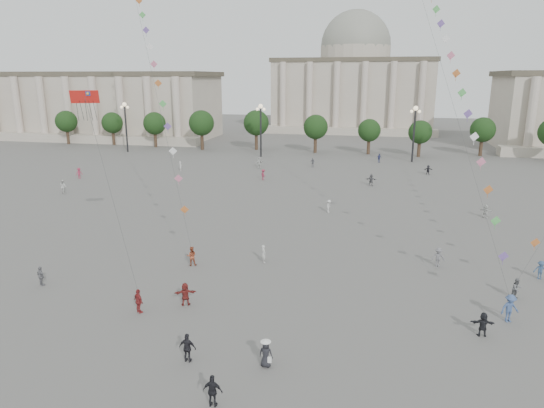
# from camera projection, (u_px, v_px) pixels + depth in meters

# --- Properties ---
(ground) EXTENTS (360.00, 360.00, 0.00)m
(ground) POSITION_uv_depth(u_px,v_px,m) (228.00, 338.00, 30.47)
(ground) COLOR #5C5A57
(ground) RESTS_ON ground
(hall_west) EXTENTS (84.00, 26.22, 17.20)m
(hall_west) POSITION_uv_depth(u_px,v_px,m) (69.00, 105.00, 132.67)
(hall_west) COLOR #ADA091
(hall_west) RESTS_ON ground
(hall_central) EXTENTS (48.30, 34.30, 35.50)m
(hall_central) POSITION_uv_depth(u_px,v_px,m) (354.00, 82.00, 148.87)
(hall_central) COLOR #ADA091
(hall_central) RESTS_ON ground
(tree_row) EXTENTS (137.12, 5.12, 8.00)m
(tree_row) POSITION_uv_depth(u_px,v_px,m) (338.00, 128.00, 102.75)
(tree_row) COLOR #38251C
(tree_row) RESTS_ON ground
(lamp_post_far_west) EXTENTS (2.00, 0.90, 10.65)m
(lamp_post_far_west) POSITION_uv_depth(u_px,v_px,m) (125.00, 118.00, 104.11)
(lamp_post_far_west) COLOR #262628
(lamp_post_far_west) RESTS_ON ground
(lamp_post_mid_west) EXTENTS (2.00, 0.90, 10.65)m
(lamp_post_mid_west) POSITION_uv_depth(u_px,v_px,m) (261.00, 121.00, 97.84)
(lamp_post_mid_west) COLOR #262628
(lamp_post_mid_west) RESTS_ON ground
(lamp_post_mid_east) EXTENTS (2.00, 0.90, 10.65)m
(lamp_post_mid_east) POSITION_uv_depth(u_px,v_px,m) (415.00, 124.00, 91.57)
(lamp_post_mid_east) COLOR #262628
(lamp_post_mid_east) RESTS_ON ground
(person_crowd_0) EXTENTS (1.08, 0.76, 1.70)m
(person_crowd_0) POSITION_uv_depth(u_px,v_px,m) (379.00, 158.00, 92.63)
(person_crowd_0) COLOR navy
(person_crowd_0) RESTS_ON ground
(person_crowd_1) EXTENTS (1.18, 1.09, 1.94)m
(person_crowd_1) POSITION_uv_depth(u_px,v_px,m) (63.00, 186.00, 68.11)
(person_crowd_1) COLOR silver
(person_crowd_1) RESTS_ON ground
(person_crowd_2) EXTENTS (1.23, 1.29, 1.76)m
(person_crowd_2) POSITION_uv_depth(u_px,v_px,m) (79.00, 173.00, 77.89)
(person_crowd_2) COLOR #9C2A45
(person_crowd_2) RESTS_ON ground
(person_crowd_3) EXTENTS (1.50, 0.56, 1.59)m
(person_crowd_3) POSITION_uv_depth(u_px,v_px,m) (483.00, 324.00, 30.51)
(person_crowd_3) COLOR black
(person_crowd_3) RESTS_ON ground
(person_crowd_4) EXTENTS (1.58, 1.70, 1.90)m
(person_crowd_4) POSITION_uv_depth(u_px,v_px,m) (259.00, 163.00, 87.09)
(person_crowd_4) COLOR silver
(person_crowd_4) RESTS_ON ground
(person_crowd_6) EXTENTS (1.15, 0.72, 1.71)m
(person_crowd_6) POSITION_uv_depth(u_px,v_px,m) (438.00, 257.00, 41.68)
(person_crowd_6) COLOR slate
(person_crowd_6) RESTS_ON ground
(person_crowd_7) EXTENTS (1.51, 1.09, 1.58)m
(person_crowd_7) POSITION_uv_depth(u_px,v_px,m) (486.00, 211.00, 56.23)
(person_crowd_7) COLOR silver
(person_crowd_7) RESTS_ON ground
(person_crowd_9) EXTENTS (1.54, 0.83, 1.59)m
(person_crowd_9) POSITION_uv_depth(u_px,v_px,m) (428.00, 170.00, 81.26)
(person_crowd_9) COLOR black
(person_crowd_9) RESTS_ON ground
(person_crowd_10) EXTENTS (0.63, 0.71, 1.64)m
(person_crowd_10) POSITION_uv_depth(u_px,v_px,m) (180.00, 166.00, 84.47)
(person_crowd_10) COLOR silver
(person_crowd_10) RESTS_ON ground
(person_crowd_12) EXTENTS (1.66, 0.67, 1.74)m
(person_crowd_12) POSITION_uv_depth(u_px,v_px,m) (371.00, 180.00, 72.87)
(person_crowd_12) COLOR #58585C
(person_crowd_12) RESTS_ON ground
(person_crowd_13) EXTENTS (0.64, 0.70, 1.60)m
(person_crowd_13) POSITION_uv_depth(u_px,v_px,m) (264.00, 254.00, 42.66)
(person_crowd_13) COLOR beige
(person_crowd_13) RESTS_ON ground
(person_crowd_14) EXTENTS (1.10, 0.76, 1.55)m
(person_crowd_14) POSITION_uv_depth(u_px,v_px,m) (541.00, 270.00, 39.14)
(person_crowd_14) COLOR #30496D
(person_crowd_14) RESTS_ON ground
(person_crowd_16) EXTENTS (1.07, 0.69, 1.70)m
(person_crowd_16) POSITION_uv_depth(u_px,v_px,m) (313.00, 162.00, 87.85)
(person_crowd_16) COLOR slate
(person_crowd_16) RESTS_ON ground
(person_crowd_17) EXTENTS (1.21, 1.26, 1.72)m
(person_crowd_17) POSITION_uv_depth(u_px,v_px,m) (263.00, 175.00, 76.91)
(person_crowd_17) COLOR #952842
(person_crowd_17) RESTS_ON ground
(person_crowd_19) EXTENTS (0.66, 1.05, 1.55)m
(person_crowd_19) POSITION_uv_depth(u_px,v_px,m) (329.00, 206.00, 58.47)
(person_crowd_19) COLOR beige
(person_crowd_19) RESTS_ON ground
(tourist_0) EXTENTS (1.10, 0.92, 1.76)m
(tourist_0) POSITION_uv_depth(u_px,v_px,m) (139.00, 301.00, 33.48)
(tourist_0) COLOR maroon
(tourist_0) RESTS_ON ground
(tourist_1) EXTENTS (1.04, 0.47, 1.75)m
(tourist_1) POSITION_uv_depth(u_px,v_px,m) (188.00, 348.00, 27.72)
(tourist_1) COLOR black
(tourist_1) RESTS_ON ground
(tourist_2) EXTENTS (1.64, 1.06, 1.69)m
(tourist_2) POSITION_uv_depth(u_px,v_px,m) (185.00, 294.00, 34.65)
(tourist_2) COLOR maroon
(tourist_2) RESTS_ON ground
(tourist_3) EXTENTS (1.02, 0.76, 1.60)m
(tourist_3) POSITION_uv_depth(u_px,v_px,m) (41.00, 276.00, 37.88)
(tourist_3) COLOR slate
(tourist_3) RESTS_ON ground
(tourist_4) EXTENTS (1.02, 0.43, 1.73)m
(tourist_4) POSITION_uv_depth(u_px,v_px,m) (213.00, 391.00, 23.93)
(tourist_4) COLOR black
(tourist_4) RESTS_ON ground
(kite_flyer_0) EXTENTS (1.00, 0.88, 1.71)m
(kite_flyer_0) POSITION_uv_depth(u_px,v_px,m) (192.00, 256.00, 41.98)
(kite_flyer_0) COLOR #974329
(kite_flyer_0) RESTS_ON ground
(kite_flyer_1) EXTENTS (1.44, 1.15, 1.95)m
(kite_flyer_1) POSITION_uv_depth(u_px,v_px,m) (510.00, 308.00, 32.23)
(kite_flyer_1) COLOR #3A5182
(kite_flyer_1) RESTS_ON ground
(kite_flyer_2) EXTENTS (0.97, 0.90, 1.58)m
(kite_flyer_2) POSITION_uv_depth(u_px,v_px,m) (517.00, 289.00, 35.67)
(kite_flyer_2) COLOR slate
(kite_flyer_2) RESTS_ON ground
(hat_person) EXTENTS (0.82, 0.60, 1.69)m
(hat_person) POSITION_uv_depth(u_px,v_px,m) (266.00, 353.00, 27.24)
(hat_person) COLOR black
(hat_person) RESTS_ON ground
(dragon_kite) EXTENTS (4.86, 4.40, 16.52)m
(dragon_kite) POSITION_uv_depth(u_px,v_px,m) (86.00, 107.00, 38.71)
(dragon_kite) COLOR red
(dragon_kite) RESTS_ON ground
(kite_train_west) EXTENTS (25.77, 36.89, 62.34)m
(kite_train_west) POSITION_uv_depth(u_px,v_px,m) (138.00, 1.00, 57.65)
(kite_train_west) COLOR #3F3F3F
(kite_train_west) RESTS_ON ground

